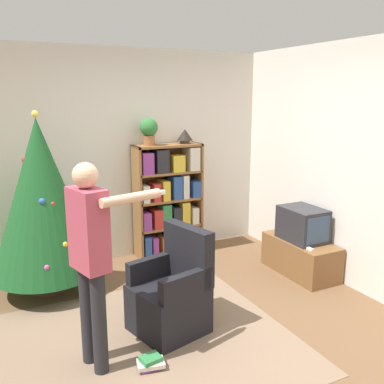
% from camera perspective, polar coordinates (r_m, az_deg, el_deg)
% --- Properties ---
extents(ground_plane, '(14.00, 14.00, 0.00)m').
position_cam_1_polar(ground_plane, '(3.88, 0.56, -18.93)').
color(ground_plane, brown).
extents(wall_back, '(8.00, 0.10, 2.60)m').
position_cam_1_polar(wall_back, '(5.39, -10.02, 4.74)').
color(wall_back, silver).
rests_on(wall_back, ground_plane).
extents(wall_right, '(0.10, 8.00, 2.60)m').
position_cam_1_polar(wall_right, '(4.63, 23.36, 2.56)').
color(wall_right, silver).
rests_on(wall_right, ground_plane).
extents(area_rug, '(2.61, 2.14, 0.01)m').
position_cam_1_polar(area_rug, '(3.80, -7.64, -19.74)').
color(area_rug, '#7F6651').
rests_on(area_rug, ground_plane).
extents(bookshelf, '(0.86, 0.32, 1.44)m').
position_cam_1_polar(bookshelf, '(5.48, -3.15, -1.17)').
color(bookshelf, brown).
rests_on(bookshelf, ground_plane).
extents(tv_stand, '(0.45, 0.92, 0.41)m').
position_cam_1_polar(tv_stand, '(5.19, 14.26, -8.34)').
color(tv_stand, brown).
rests_on(tv_stand, ground_plane).
extents(television, '(0.38, 0.52, 0.38)m').
position_cam_1_polar(television, '(5.06, 14.52, -4.18)').
color(television, '#28282D').
rests_on(television, tv_stand).
extents(game_remote, '(0.04, 0.12, 0.02)m').
position_cam_1_polar(game_remote, '(4.84, 15.32, -7.26)').
color(game_remote, white).
rests_on(game_remote, tv_stand).
extents(christmas_tree, '(1.09, 1.09, 1.90)m').
position_cam_1_polar(christmas_tree, '(4.61, -19.39, -0.74)').
color(christmas_tree, '#4C3323').
rests_on(christmas_tree, ground_plane).
extents(armchair, '(0.69, 0.68, 0.92)m').
position_cam_1_polar(armchair, '(3.86, -2.69, -13.63)').
color(armchair, black).
rests_on(armchair, ground_plane).
extents(standing_person, '(0.70, 0.46, 1.59)m').
position_cam_1_polar(standing_person, '(3.21, -13.36, -7.63)').
color(standing_person, '#232328').
rests_on(standing_person, ground_plane).
extents(potted_plant, '(0.22, 0.22, 0.33)m').
position_cam_1_polar(potted_plant, '(5.25, -5.77, 8.27)').
color(potted_plant, '#935B38').
rests_on(potted_plant, bookshelf).
extents(table_lamp, '(0.20, 0.20, 0.18)m').
position_cam_1_polar(table_lamp, '(5.45, -0.97, 7.56)').
color(table_lamp, '#473828').
rests_on(table_lamp, bookshelf).
extents(book_pile_near_tree, '(0.22, 0.18, 0.08)m').
position_cam_1_polar(book_pile_near_tree, '(4.68, -13.23, -12.90)').
color(book_pile_near_tree, '#232328').
rests_on(book_pile_near_tree, ground_plane).
extents(book_pile_by_chair, '(0.23, 0.17, 0.10)m').
position_cam_1_polar(book_pile_by_chair, '(3.52, -5.51, -21.74)').
color(book_pile_by_chair, '#843889').
rests_on(book_pile_by_chair, ground_plane).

